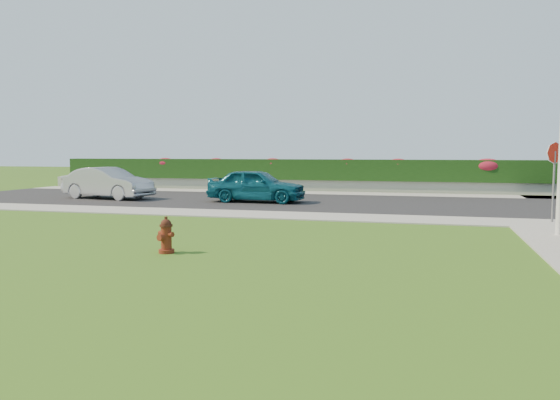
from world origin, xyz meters
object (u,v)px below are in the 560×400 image
(stop_sign, at_px, (555,163))
(fire_hydrant, at_px, (166,236))
(sedan_silver, at_px, (108,183))
(sedan_teal, at_px, (257,185))

(stop_sign, bearing_deg, fire_hydrant, -155.37)
(fire_hydrant, relative_size, sedan_silver, 0.18)
(sedan_silver, bearing_deg, stop_sign, -92.33)
(fire_hydrant, bearing_deg, sedan_teal, 117.99)
(sedan_silver, relative_size, stop_sign, 1.75)
(fire_hydrant, height_order, sedan_silver, sedan_silver)
(fire_hydrant, bearing_deg, sedan_silver, 147.23)
(fire_hydrant, height_order, sedan_teal, sedan_teal)
(sedan_silver, distance_m, stop_sign, 17.59)
(fire_hydrant, distance_m, sedan_teal, 11.28)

